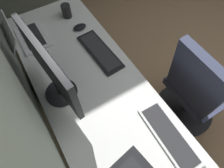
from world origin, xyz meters
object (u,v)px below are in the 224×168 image
(drawer_pedestal, at_px, (81,89))
(keyboard_main, at_px, (169,136))
(office_chair, at_px, (194,93))
(keyboard_spare, at_px, (100,51))
(laptop_leftmost, at_px, (23,36))
(monitor_primary, at_px, (51,70))
(mouse_spare, at_px, (80,27))
(coffee_mug, at_px, (66,11))

(drawer_pedestal, xyz_separation_m, keyboard_main, (-0.75, -0.24, 0.39))
(office_chair, bearing_deg, keyboard_spare, 44.26)
(laptop_leftmost, xyz_separation_m, office_chair, (-0.94, -0.96, -0.32))
(keyboard_spare, bearing_deg, monitor_primary, 113.93)
(keyboard_main, distance_m, keyboard_spare, 0.72)
(monitor_primary, bearing_deg, keyboard_spare, -66.07)
(mouse_spare, bearing_deg, drawer_pedestal, 144.65)
(laptop_leftmost, height_order, mouse_spare, laptop_leftmost)
(laptop_leftmost, distance_m, keyboard_main, 1.21)
(monitor_primary, height_order, mouse_spare, monitor_primary)
(monitor_primary, distance_m, laptop_leftmost, 0.60)
(keyboard_main, relative_size, mouse_spare, 4.08)
(keyboard_spare, xyz_separation_m, office_chair, (-0.55, -0.53, -0.28))
(mouse_spare, relative_size, office_chair, 0.11)
(drawer_pedestal, relative_size, mouse_spare, 6.68)
(laptop_leftmost, distance_m, office_chair, 1.38)
(drawer_pedestal, relative_size, keyboard_spare, 1.63)
(monitor_primary, height_order, coffee_mug, monitor_primary)
(drawer_pedestal, distance_m, laptop_leftmost, 0.61)
(keyboard_main, distance_m, coffee_mug, 1.21)
(keyboard_main, xyz_separation_m, mouse_spare, (1.02, 0.04, 0.01))
(drawer_pedestal, relative_size, monitor_primary, 1.31)
(mouse_spare, bearing_deg, office_chair, -146.87)
(drawer_pedestal, distance_m, keyboard_spare, 0.44)
(drawer_pedestal, relative_size, keyboard_main, 1.64)
(monitor_primary, relative_size, coffee_mug, 4.65)
(keyboard_main, distance_m, office_chair, 0.60)
(drawer_pedestal, bearing_deg, keyboard_spare, -95.79)
(laptop_leftmost, xyz_separation_m, keyboard_main, (-1.12, -0.45, -0.03))
(keyboard_spare, distance_m, office_chair, 0.82)
(drawer_pedestal, bearing_deg, coffee_mug, -20.36)
(drawer_pedestal, xyz_separation_m, coffee_mug, (0.46, -0.17, 0.44))
(keyboard_main, relative_size, office_chair, 0.44)
(mouse_spare, distance_m, coffee_mug, 0.19)
(drawer_pedestal, bearing_deg, office_chair, -127.51)
(mouse_spare, bearing_deg, laptop_leftmost, 76.00)
(drawer_pedestal, height_order, keyboard_spare, keyboard_spare)
(monitor_primary, bearing_deg, office_chair, -113.21)
(mouse_spare, bearing_deg, keyboard_spare, -177.13)
(coffee_mug, height_order, office_chair, office_chair)
(keyboard_main, relative_size, keyboard_spare, 0.99)
(laptop_leftmost, height_order, office_chair, office_chair)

